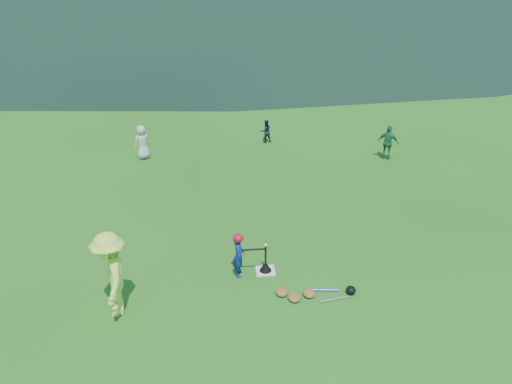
% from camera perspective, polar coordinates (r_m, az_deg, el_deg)
% --- Properties ---
extents(ground, '(120.00, 120.00, 0.00)m').
position_cam_1_polar(ground, '(12.16, 1.09, -9.03)').
color(ground, '#205513').
rests_on(ground, ground).
extents(home_plate, '(0.45, 0.45, 0.02)m').
position_cam_1_polar(home_plate, '(12.16, 1.09, -8.99)').
color(home_plate, silver).
rests_on(home_plate, ground).
extents(baseball, '(0.08, 0.08, 0.08)m').
position_cam_1_polar(baseball, '(11.75, 1.12, -6.09)').
color(baseball, white).
rests_on(baseball, batting_tee).
extents(batter_child, '(0.28, 0.41, 1.10)m').
position_cam_1_polar(batter_child, '(11.74, -2.01, -7.23)').
color(batter_child, navy).
rests_on(batter_child, ground).
extents(adult_coach, '(0.90, 1.34, 1.93)m').
position_cam_1_polar(adult_coach, '(10.81, -16.20, -9.05)').
color(adult_coach, '#C1F548').
rests_on(adult_coach, ground).
extents(fielder_a, '(0.73, 0.65, 1.26)m').
position_cam_1_polar(fielder_a, '(18.69, -12.86, 5.57)').
color(fielder_a, '#BCBCBC').
rests_on(fielder_a, ground).
extents(fielder_b, '(0.51, 0.44, 0.92)m').
position_cam_1_polar(fielder_b, '(19.88, 1.13, 6.97)').
color(fielder_b, black).
rests_on(fielder_b, ground).
extents(fielder_c, '(0.80, 0.66, 1.28)m').
position_cam_1_polar(fielder_c, '(18.77, 14.86, 5.47)').
color(fielder_c, '#206C40').
rests_on(fielder_c, ground).
extents(batting_tee, '(0.30, 0.30, 0.68)m').
position_cam_1_polar(batting_tee, '(12.09, 1.09, -8.53)').
color(batting_tee, black).
rests_on(batting_tee, home_plate).
extents(batter_gear, '(0.73, 0.26, 0.46)m').
position_cam_1_polar(batter_gear, '(11.50, -1.92, -5.39)').
color(batter_gear, '#B50C1F').
rests_on(batter_gear, ground).
extents(equipment_pile, '(1.80, 0.58, 0.19)m').
position_cam_1_polar(equipment_pile, '(11.42, 6.10, -11.45)').
color(equipment_pile, olive).
rests_on(equipment_pile, ground).
extents(outfield_fence, '(70.07, 0.08, 1.33)m').
position_cam_1_polar(outfield_fence, '(38.41, -3.62, 16.71)').
color(outfield_fence, gray).
rests_on(outfield_fence, ground).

